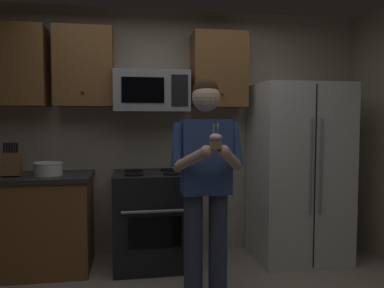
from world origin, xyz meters
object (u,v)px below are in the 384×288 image
oven_range (153,219)px  person (206,177)px  bowl_large_white (48,168)px  cupcake (216,141)px  microwave (151,92)px  knife_block (12,164)px  refrigerator (298,172)px

oven_range → person: (0.37, -0.82, 0.53)m
oven_range → bowl_large_white: 1.10m
bowl_large_white → person: person is taller
bowl_large_white → cupcake: size_ratio=1.52×
microwave → knife_block: (-1.29, -0.15, -0.68)m
person → refrigerator: bearing=34.6°
microwave → bowl_large_white: 1.23m
oven_range → microwave: (0.00, 0.12, 1.26)m
microwave → bowl_large_white: size_ratio=2.79×
refrigerator → knife_block: refrigerator is taller
microwave → knife_block: size_ratio=2.31×
bowl_large_white → cupcake: 1.78m
refrigerator → cupcake: size_ratio=10.35×
microwave → cupcake: 1.39m
refrigerator → knife_block: bearing=179.8°
oven_range → knife_block: bearing=-178.7°
bowl_large_white → oven_range: bearing=1.3°
refrigerator → bowl_large_white: bearing=179.6°
oven_range → knife_block: (-1.29, -0.03, 0.58)m
knife_block → person: 1.84m
oven_range → refrigerator: 1.56m
microwave → cupcake: size_ratio=4.26×
knife_block → bowl_large_white: bearing=1.5°
person → microwave: bearing=111.5°
bowl_large_white → microwave: bearing=8.2°
microwave → person: (0.37, -0.94, -0.72)m
knife_block → person: person is taller
microwave → knife_block: microwave is taller
bowl_large_white → person: bearing=-30.8°
microwave → cupcake: microwave is taller
microwave → person: microwave is taller
bowl_large_white → refrigerator: bearing=-0.4°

